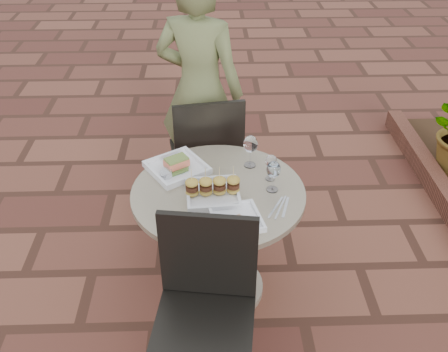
{
  "coord_description": "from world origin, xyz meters",
  "views": [
    {
      "loc": [
        -0.09,
        -2.22,
        2.26
      ],
      "look_at": [
        -0.02,
        -0.15,
        0.82
      ],
      "focal_mm": 40.0,
      "sensor_mm": 36.0,
      "label": 1
    }
  ],
  "objects_px": {
    "plate_salmon": "(177,167)",
    "plate_sliders": "(213,189)",
    "chair_near": "(206,296)",
    "diner": "(200,91)",
    "plate_tuna": "(236,219)",
    "cafe_table": "(218,227)",
    "chair_far": "(207,149)"
  },
  "relations": [
    {
      "from": "plate_salmon",
      "to": "plate_sliders",
      "type": "distance_m",
      "value": 0.31
    },
    {
      "from": "chair_near",
      "to": "diner",
      "type": "height_order",
      "value": "diner"
    },
    {
      "from": "diner",
      "to": "plate_tuna",
      "type": "xyz_separation_m",
      "value": [
        0.18,
        -1.24,
        -0.08
      ]
    },
    {
      "from": "chair_near",
      "to": "plate_sliders",
      "type": "xyz_separation_m",
      "value": [
        0.04,
        0.5,
        0.22
      ]
    },
    {
      "from": "plate_tuna",
      "to": "plate_salmon",
      "type": "bearing_deg",
      "value": 124.29
    },
    {
      "from": "cafe_table",
      "to": "plate_sliders",
      "type": "height_order",
      "value": "plate_sliders"
    },
    {
      "from": "plate_sliders",
      "to": "plate_tuna",
      "type": "xyz_separation_m",
      "value": [
        0.11,
        -0.2,
        -0.03
      ]
    },
    {
      "from": "chair_far",
      "to": "plate_sliders",
      "type": "relative_size",
      "value": 3.26
    },
    {
      "from": "diner",
      "to": "plate_sliders",
      "type": "bearing_deg",
      "value": 114.09
    },
    {
      "from": "chair_far",
      "to": "diner",
      "type": "distance_m",
      "value": 0.4
    },
    {
      "from": "chair_near",
      "to": "diner",
      "type": "bearing_deg",
      "value": 98.98
    },
    {
      "from": "plate_salmon",
      "to": "plate_sliders",
      "type": "relative_size",
      "value": 1.36
    },
    {
      "from": "chair_far",
      "to": "diner",
      "type": "relative_size",
      "value": 0.56
    },
    {
      "from": "chair_near",
      "to": "plate_tuna",
      "type": "height_order",
      "value": "chair_near"
    },
    {
      "from": "plate_salmon",
      "to": "plate_tuna",
      "type": "xyz_separation_m",
      "value": [
        0.3,
        -0.44,
        -0.01
      ]
    },
    {
      "from": "chair_far",
      "to": "chair_near",
      "type": "xyz_separation_m",
      "value": [
        -0.01,
        -1.25,
        0.0
      ]
    },
    {
      "from": "chair_far",
      "to": "chair_near",
      "type": "bearing_deg",
      "value": 80.38
    },
    {
      "from": "cafe_table",
      "to": "chair_near",
      "type": "xyz_separation_m",
      "value": [
        -0.07,
        -0.55,
        0.07
      ]
    },
    {
      "from": "cafe_table",
      "to": "diner",
      "type": "height_order",
      "value": "diner"
    },
    {
      "from": "plate_salmon",
      "to": "plate_sliders",
      "type": "bearing_deg",
      "value": -51.15
    },
    {
      "from": "chair_near",
      "to": "plate_tuna",
      "type": "bearing_deg",
      "value": 71.25
    },
    {
      "from": "chair_near",
      "to": "plate_tuna",
      "type": "xyz_separation_m",
      "value": [
        0.15,
        0.3,
        0.19
      ]
    },
    {
      "from": "cafe_table",
      "to": "plate_tuna",
      "type": "bearing_deg",
      "value": -71.91
    },
    {
      "from": "plate_salmon",
      "to": "plate_tuna",
      "type": "bearing_deg",
      "value": -55.71
    },
    {
      "from": "plate_sliders",
      "to": "plate_tuna",
      "type": "bearing_deg",
      "value": -61.75
    },
    {
      "from": "chair_near",
      "to": "plate_tuna",
      "type": "relative_size",
      "value": 3.4
    },
    {
      "from": "plate_sliders",
      "to": "plate_tuna",
      "type": "relative_size",
      "value": 1.04
    },
    {
      "from": "plate_salmon",
      "to": "diner",
      "type": "bearing_deg",
      "value": 81.43
    },
    {
      "from": "cafe_table",
      "to": "plate_sliders",
      "type": "distance_m",
      "value": 0.29
    },
    {
      "from": "chair_far",
      "to": "plate_salmon",
      "type": "bearing_deg",
      "value": 62.97
    },
    {
      "from": "plate_sliders",
      "to": "plate_tuna",
      "type": "height_order",
      "value": "plate_sliders"
    },
    {
      "from": "plate_salmon",
      "to": "cafe_table",
      "type": "bearing_deg",
      "value": -41.33
    }
  ]
}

